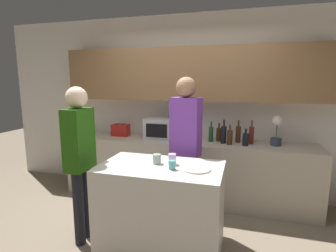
{
  "coord_description": "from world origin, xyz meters",
  "views": [
    {
      "loc": [
        0.78,
        -2.22,
        1.73
      ],
      "look_at": [
        0.04,
        0.35,
        1.27
      ],
      "focal_mm": 28.0,
      "sensor_mm": 36.0,
      "label": 1
    }
  ],
  "objects_px": {
    "potted_plant": "(277,131)",
    "person_left": "(80,152)",
    "cup_0": "(172,165)",
    "bottle_6": "(251,135)",
    "bottle_0": "(211,134)",
    "bottle_4": "(238,134)",
    "person_center": "(186,138)",
    "bottle_1": "(219,134)",
    "bottle_2": "(224,134)",
    "toaster": "(121,130)",
    "cup_1": "(157,159)",
    "bottle_5": "(246,139)",
    "bottle_3": "(230,137)",
    "plate_on_island": "(197,169)",
    "microwave": "(164,129)",
    "cup_2": "(172,159)"
  },
  "relations": [
    {
      "from": "potted_plant",
      "to": "person_left",
      "type": "relative_size",
      "value": 0.24
    },
    {
      "from": "cup_0",
      "to": "bottle_6",
      "type": "bearing_deg",
      "value": 62.4
    },
    {
      "from": "bottle_0",
      "to": "cup_0",
      "type": "bearing_deg",
      "value": -97.88
    },
    {
      "from": "bottle_0",
      "to": "person_left",
      "type": "xyz_separation_m",
      "value": [
        -1.2,
        -1.35,
        0.0
      ]
    },
    {
      "from": "bottle_4",
      "to": "person_center",
      "type": "relative_size",
      "value": 0.17
    },
    {
      "from": "bottle_1",
      "to": "bottle_2",
      "type": "xyz_separation_m",
      "value": [
        0.08,
        -0.12,
        0.03
      ]
    },
    {
      "from": "toaster",
      "to": "cup_1",
      "type": "height_order",
      "value": "toaster"
    },
    {
      "from": "toaster",
      "to": "potted_plant",
      "type": "bearing_deg",
      "value": 0.0
    },
    {
      "from": "person_left",
      "to": "bottle_6",
      "type": "bearing_deg",
      "value": 125.69
    },
    {
      "from": "person_left",
      "to": "bottle_5",
      "type": "bearing_deg",
      "value": 124.21
    },
    {
      "from": "bottle_2",
      "to": "bottle_3",
      "type": "distance_m",
      "value": 0.11
    },
    {
      "from": "bottle_2",
      "to": "bottle_3",
      "type": "xyz_separation_m",
      "value": [
        0.09,
        -0.07,
        -0.02
      ]
    },
    {
      "from": "plate_on_island",
      "to": "person_left",
      "type": "relative_size",
      "value": 0.16
    },
    {
      "from": "cup_0",
      "to": "person_left",
      "type": "height_order",
      "value": "person_left"
    },
    {
      "from": "person_center",
      "to": "toaster",
      "type": "bearing_deg",
      "value": -20.75
    },
    {
      "from": "potted_plant",
      "to": "bottle_4",
      "type": "distance_m",
      "value": 0.5
    },
    {
      "from": "potted_plant",
      "to": "cup_0",
      "type": "height_order",
      "value": "potted_plant"
    },
    {
      "from": "toaster",
      "to": "bottle_0",
      "type": "bearing_deg",
      "value": -0.54
    },
    {
      "from": "potted_plant",
      "to": "plate_on_island",
      "type": "bearing_deg",
      "value": -121.44
    },
    {
      "from": "bottle_6",
      "to": "toaster",
      "type": "bearing_deg",
      "value": -179.87
    },
    {
      "from": "bottle_4",
      "to": "plate_on_island",
      "type": "distance_m",
      "value": 1.43
    },
    {
      "from": "microwave",
      "to": "bottle_0",
      "type": "distance_m",
      "value": 0.7
    },
    {
      "from": "microwave",
      "to": "toaster",
      "type": "bearing_deg",
      "value": 179.87
    },
    {
      "from": "toaster",
      "to": "bottle_2",
      "type": "bearing_deg",
      "value": -2.3
    },
    {
      "from": "bottle_0",
      "to": "plate_on_island",
      "type": "height_order",
      "value": "bottle_0"
    },
    {
      "from": "toaster",
      "to": "bottle_6",
      "type": "relative_size",
      "value": 0.8
    },
    {
      "from": "toaster",
      "to": "potted_plant",
      "type": "xyz_separation_m",
      "value": [
        2.26,
        0.0,
        0.11
      ]
    },
    {
      "from": "toaster",
      "to": "person_left",
      "type": "distance_m",
      "value": 1.38
    },
    {
      "from": "bottle_3",
      "to": "person_center",
      "type": "distance_m",
      "value": 0.76
    },
    {
      "from": "person_left",
      "to": "bottle_2",
      "type": "bearing_deg",
      "value": 130.87
    },
    {
      "from": "potted_plant",
      "to": "bottle_0",
      "type": "relative_size",
      "value": 1.37
    },
    {
      "from": "bottle_2",
      "to": "bottle_4",
      "type": "height_order",
      "value": "bottle_2"
    },
    {
      "from": "potted_plant",
      "to": "cup_2",
      "type": "relative_size",
      "value": 3.72
    },
    {
      "from": "bottle_0",
      "to": "bottle_3",
      "type": "relative_size",
      "value": 1.07
    },
    {
      "from": "microwave",
      "to": "cup_0",
      "type": "bearing_deg",
      "value": -70.01
    },
    {
      "from": "bottle_1",
      "to": "potted_plant",
      "type": "bearing_deg",
      "value": -4.01
    },
    {
      "from": "potted_plant",
      "to": "plate_on_island",
      "type": "height_order",
      "value": "potted_plant"
    },
    {
      "from": "toaster",
      "to": "person_left",
      "type": "height_order",
      "value": "person_left"
    },
    {
      "from": "bottle_5",
      "to": "toaster",
      "type": "bearing_deg",
      "value": 176.27
    },
    {
      "from": "cup_2",
      "to": "plate_on_island",
      "type": "bearing_deg",
      "value": -19.47
    },
    {
      "from": "bottle_0",
      "to": "bottle_5",
      "type": "bearing_deg",
      "value": -13.1
    },
    {
      "from": "cup_1",
      "to": "cup_2",
      "type": "xyz_separation_m",
      "value": [
        0.15,
        0.02,
        0.01
      ]
    },
    {
      "from": "microwave",
      "to": "bottle_0",
      "type": "relative_size",
      "value": 1.8
    },
    {
      "from": "bottle_4",
      "to": "cup_1",
      "type": "bearing_deg",
      "value": -119.71
    },
    {
      "from": "microwave",
      "to": "cup_1",
      "type": "relative_size",
      "value": 5.52
    },
    {
      "from": "cup_1",
      "to": "person_left",
      "type": "distance_m",
      "value": 0.82
    },
    {
      "from": "microwave",
      "to": "cup_2",
      "type": "xyz_separation_m",
      "value": [
        0.47,
        -1.25,
        -0.06
      ]
    },
    {
      "from": "bottle_0",
      "to": "cup_2",
      "type": "xyz_separation_m",
      "value": [
        -0.23,
        -1.24,
        -0.02
      ]
    },
    {
      "from": "potted_plant",
      "to": "bottle_2",
      "type": "height_order",
      "value": "potted_plant"
    },
    {
      "from": "microwave",
      "to": "bottle_2",
      "type": "bearing_deg",
      "value": -4.05
    }
  ]
}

